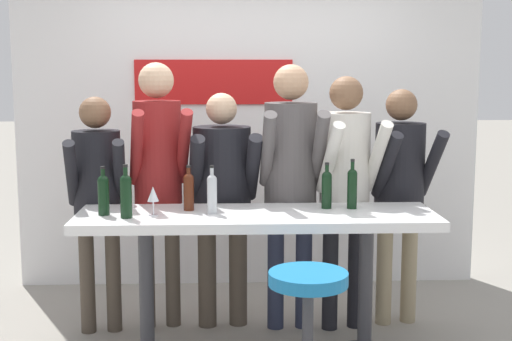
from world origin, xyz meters
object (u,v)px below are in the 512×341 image
at_px(bar_stool, 308,317).
at_px(wine_bottle_2, 103,193).
at_px(person_right, 400,180).
at_px(wine_bottle_0, 126,194).
at_px(wine_bottle_4, 212,192).
at_px(person_center, 291,166).
at_px(wine_bottle_5, 189,190).
at_px(wine_glass_0, 153,195).
at_px(person_center_left, 222,185).
at_px(wine_bottle_1, 327,188).
at_px(tasting_table, 257,235).
at_px(person_center_right, 345,173).
at_px(person_left, 158,163).
at_px(person_far_left, 97,188).
at_px(wine_bottle_3, 352,186).

xyz_separation_m(bar_stool, wine_bottle_2, (-1.17, 0.67, 0.56)).
xyz_separation_m(bar_stool, person_right, (0.78, 1.25, 0.53)).
bearing_deg(wine_bottle_0, bar_stool, -29.71).
xyz_separation_m(wine_bottle_0, wine_bottle_4, (0.51, 0.11, -0.01)).
bearing_deg(wine_bottle_4, person_center, 43.27).
xyz_separation_m(person_center, wine_bottle_5, (-0.67, -0.39, -0.09)).
distance_m(wine_bottle_2, wine_bottle_5, 0.52).
bearing_deg(bar_stool, wine_bottle_4, 126.76).
xyz_separation_m(person_right, wine_glass_0, (-1.65, -0.60, 0.02)).
relative_size(person_center_left, wine_bottle_0, 5.12).
bearing_deg(wine_bottle_1, wine_bottle_2, -173.67).
bearing_deg(wine_glass_0, tasting_table, 4.12).
relative_size(wine_bottle_2, wine_bottle_5, 1.05).
distance_m(tasting_table, person_center_right, 0.84).
relative_size(person_center, wine_glass_0, 10.34).
height_order(person_center, wine_bottle_0, person_center).
bearing_deg(wine_bottle_4, wine_bottle_2, -178.32).
bearing_deg(person_center_right, person_left, 165.53).
distance_m(wine_bottle_1, wine_bottle_5, 0.87).
height_order(wine_bottle_0, wine_bottle_5, wine_bottle_0).
height_order(wine_bottle_4, wine_glass_0, wine_bottle_4).
relative_size(person_center, wine_bottle_1, 6.26).
relative_size(person_far_left, wine_bottle_3, 5.12).
bearing_deg(wine_bottle_1, wine_glass_0, -170.73).
relative_size(person_center, wine_bottle_3, 5.79).
bearing_deg(person_center_left, wine_bottle_4, -103.08).
bearing_deg(person_center_right, wine_bottle_4, -163.06).
bearing_deg(person_left, wine_glass_0, -99.47).
bearing_deg(person_center, wine_bottle_2, -158.52).
distance_m(person_right, wine_bottle_3, 0.60).
height_order(person_left, wine_bottle_0, person_left).
height_order(wine_bottle_2, wine_glass_0, wine_bottle_2).
bearing_deg(wine_bottle_5, person_right, 17.59).
height_order(person_far_left, wine_bottle_1, person_far_left).
bearing_deg(wine_glass_0, wine_bottle_1, 9.27).
bearing_deg(bar_stool, wine_bottle_5, 129.83).
xyz_separation_m(person_center_right, wine_bottle_5, (-1.04, -0.37, -0.04)).
xyz_separation_m(wine_bottle_1, wine_bottle_4, (-0.72, -0.13, 0.00)).
bearing_deg(wine_bottle_3, tasting_table, -169.04).
relative_size(person_center, person_right, 1.10).
xyz_separation_m(person_far_left, person_center_right, (1.67, 0.00, 0.09)).
bearing_deg(person_center_right, tasting_table, -153.87).
relative_size(person_right, wine_bottle_2, 5.59).
distance_m(person_center_left, wine_glass_0, 0.73).
bearing_deg(person_right, person_center_right, -178.02).
distance_m(person_far_left, wine_bottle_2, 0.51).
relative_size(person_left, wine_bottle_0, 5.76).
bearing_deg(person_left, wine_bottle_0, -112.81).
xyz_separation_m(person_center_left, person_center, (0.47, -0.07, 0.14)).
bearing_deg(person_center_right, wine_bottle_2, -173.25).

